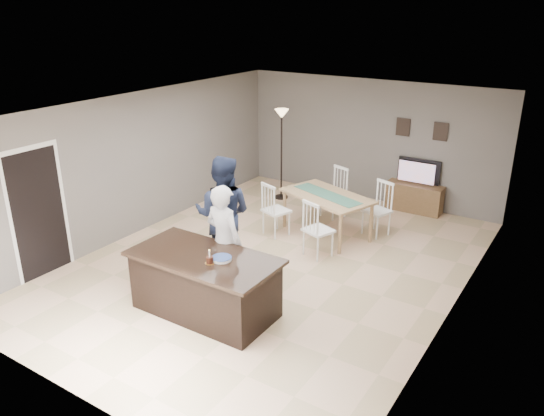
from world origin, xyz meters
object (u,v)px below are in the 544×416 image
Objects in this scene: woman at (224,241)px; kitchen_island at (205,284)px; man at (223,215)px; floor_lamp at (282,130)px; television at (418,172)px; birthday_cake at (210,260)px; plate_stack at (222,259)px; dining_table at (327,202)px; tv_console at (414,198)px.

kitchen_island is at bearing 103.12° from woman.
floor_lamp reaches higher than man.
woman is 4.49m from floor_lamp.
floor_lamp is (-2.84, -0.92, 0.73)m from television.
birthday_cake is (0.79, -1.33, -0.04)m from man.
woman is at bearing 124.72° from plate_stack.
dining_table is at bearing 86.89° from kitchen_island.
birthday_cake is 0.74× the size of plate_stack.
kitchen_island is 5.12m from floor_lamp.
birthday_cake reaches higher than kitchen_island.
plate_stack reaches higher than tv_console.
man reaches higher than birthday_cake.
tv_console is 4.29× the size of plate_stack.
plate_stack is (0.08, 0.16, -0.03)m from birthday_cake.
man reaches higher than tv_console.
dining_table is at bearing -129.77° from man.
kitchen_island is 3.43m from dining_table.
floor_lamp is at bearing -163.30° from tv_console.
woman is 0.81m from man.
floor_lamp is at bearing -64.26° from woman.
tv_console is (1.20, 5.57, -0.15)m from kitchen_island.
birthday_cake is 0.10× the size of floor_lamp.
kitchen_island is at bearing -70.83° from floor_lamp.
woman reaches higher than dining_table.
floor_lamp reaches higher than tv_console.
woman reaches higher than plate_stack.
television is at bearing 80.76° from plate_stack.
kitchen_island is 2.35× the size of television.
kitchen_island reaches higher than tv_console.
floor_lamp is (-1.85, 4.84, 0.65)m from birthday_cake.
kitchen_island is 0.55m from plate_stack.
plate_stack is (-0.91, -5.53, 0.62)m from tv_console.
tv_console is at bearing 80.65° from plate_stack.
woman is at bearing 107.87° from man.
birthday_cake is (0.21, -0.13, 0.49)m from kitchen_island.
kitchen_island is 1.08× the size of man.
man reaches higher than television.
dining_table reaches higher than kitchen_island.
birthday_cake reaches higher than tv_console.
floor_lamp is at bearing 110.93° from birthday_cake.
birthday_cake is 3.56m from dining_table.
birthday_cake is (-0.99, -5.77, 0.09)m from television.
man is 1.55m from birthday_cake.
birthday_cake is at bearing -99.84° from tv_console.
plate_stack is at bearing 7.51° from kitchen_island.
tv_console is 0.57m from television.
tv_console is at bearing -132.88° from man.
birthday_cake is at bearing -114.95° from plate_stack.
dining_table is at bearing 65.43° from television.
floor_lamp reaches higher than kitchen_island.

